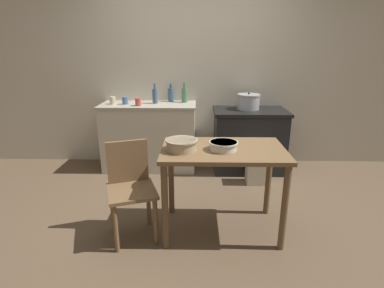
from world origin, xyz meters
name	(u,v)px	position (x,y,z in m)	size (l,w,h in m)	color
ground_plane	(191,215)	(0.00, 0.00, 0.00)	(14.00, 14.00, 0.00)	brown
wall_back	(193,74)	(0.00, 1.58, 1.27)	(8.00, 0.07, 2.55)	beige
counter_cabinet	(150,136)	(-0.60, 1.28, 0.45)	(1.27, 0.57, 0.91)	beige
stove	(249,140)	(0.76, 1.25, 0.42)	(0.97, 0.64, 0.84)	black
work_table	(223,162)	(0.28, -0.23, 0.67)	(1.07, 0.67, 0.80)	brown
chair	(131,186)	(-0.52, -0.32, 0.47)	(0.51, 0.51, 0.85)	brown
flour_sack	(258,168)	(0.82, 0.78, 0.20)	(0.29, 0.21, 0.41)	beige
stock_pot	(248,102)	(0.73, 1.28, 0.94)	(0.30, 0.30, 0.23)	#A8A8AD
mixing_bowl_large	(223,145)	(0.28, -0.28, 0.84)	(0.25, 0.25, 0.07)	silver
mixing_bowl_small	(182,144)	(-0.07, -0.29, 0.85)	(0.27, 0.27, 0.09)	tan
bottle_far_left	(155,96)	(-0.51, 1.32, 1.01)	(0.07, 0.07, 0.26)	#3D5675
bottle_left	(171,95)	(-0.31, 1.47, 1.00)	(0.08, 0.08, 0.25)	#3D5675
bottle_mid_left	(185,95)	(-0.12, 1.42, 1.01)	(0.08, 0.08, 0.26)	#517F5B
cup_center_left	(138,102)	(-0.71, 1.15, 0.95)	(0.08, 0.08, 0.10)	#B74C42
cup_center	(113,100)	(-1.07, 1.25, 0.95)	(0.08, 0.08, 0.10)	beige
cup_center_right	(125,101)	(-0.90, 1.25, 0.95)	(0.08, 0.08, 0.10)	#4C6B99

